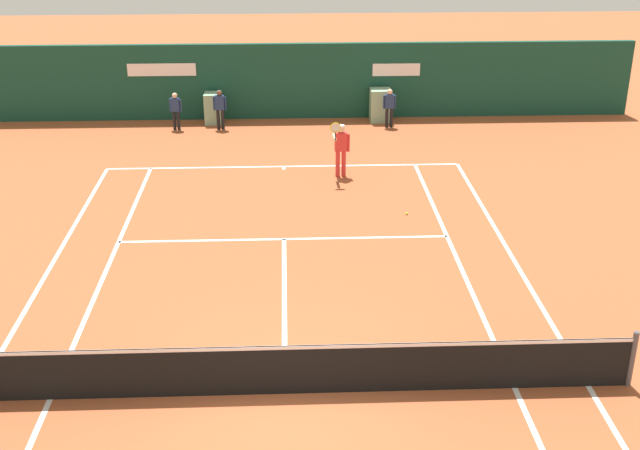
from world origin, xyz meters
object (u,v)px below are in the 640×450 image
(ball_kid_centre_post, at_px, (220,107))
(ball_kid_right_post, at_px, (176,109))
(tennis_ball_mid_court, at_px, (407,214))
(player_on_baseline, at_px, (341,146))
(ball_kid_left_post, at_px, (389,105))

(ball_kid_centre_post, xyz_separation_m, ball_kid_right_post, (-1.51, 0.00, -0.05))
(ball_kid_centre_post, relative_size, tennis_ball_mid_court, 20.24)
(player_on_baseline, xyz_separation_m, tennis_ball_mid_court, (1.54, -2.96, -0.91))
(tennis_ball_mid_court, bearing_deg, ball_kid_right_post, 131.11)
(ball_kid_right_post, bearing_deg, ball_kid_left_post, -169.68)
(player_on_baseline, bearing_deg, tennis_ball_mid_court, 114.92)
(player_on_baseline, height_order, tennis_ball_mid_court, player_on_baseline)
(player_on_baseline, bearing_deg, ball_kid_centre_post, -54.62)
(ball_kid_left_post, distance_m, ball_kid_right_post, 7.34)
(player_on_baseline, distance_m, ball_kid_left_post, 5.31)
(ball_kid_left_post, bearing_deg, player_on_baseline, 68.76)
(ball_kid_right_post, xyz_separation_m, tennis_ball_mid_court, (6.87, -7.88, -0.71))
(player_on_baseline, relative_size, tennis_ball_mid_court, 26.35)
(ball_kid_centre_post, relative_size, ball_kid_right_post, 1.06)
(ball_kid_centre_post, distance_m, ball_kid_left_post, 5.83)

